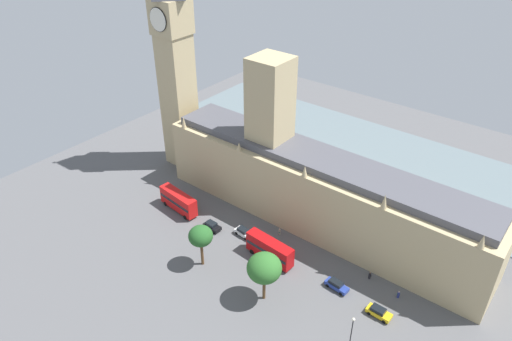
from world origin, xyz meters
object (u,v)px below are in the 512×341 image
object	(u,v)px
clock_tower	(174,54)
car_black_midblock	(212,226)
pedestrian_by_river_gate	(370,276)
plane_tree_near_tower	(201,236)
car_blue_under_trees	(337,285)
pedestrian_far_end	(280,232)
plane_tree_slot_10	(264,268)
double_decker_bus_opposite_hall	(270,249)
car_white_kerbside	(244,232)
parliament_building	(313,185)
double_decker_bus_leading	(179,201)
pedestrian_corner	(398,295)
street_lamp_slot_11	(352,326)
car_yellow_cab_trailing	(379,312)

from	to	relation	value
clock_tower	car_black_midblock	distance (m)	41.97
clock_tower	pedestrian_by_river_gate	xyz separation A→B (m)	(9.07, 59.54, -28.58)
plane_tree_near_tower	car_blue_under_trees	bearing A→B (deg)	113.82
plane_tree_near_tower	pedestrian_far_end	bearing A→B (deg)	158.35
plane_tree_slot_10	double_decker_bus_opposite_hall	bearing A→B (deg)	-148.76
clock_tower	plane_tree_near_tower	world-z (taller)	clock_tower
car_white_kerbside	double_decker_bus_opposite_hall	bearing A→B (deg)	79.69
parliament_building	double_decker_bus_leading	bearing A→B (deg)	-58.02
parliament_building	car_white_kerbside	size ratio (longest dim) A/B	16.67
parliament_building	double_decker_bus_leading	xyz separation A→B (m)	(15.93, -25.51, -6.66)
car_white_kerbside	car_blue_under_trees	size ratio (longest dim) A/B	0.95
pedestrian_by_river_gate	plane_tree_slot_10	bearing A→B (deg)	-61.63
double_decker_bus_opposite_hall	plane_tree_near_tower	bearing A→B (deg)	-42.20
pedestrian_by_river_gate	pedestrian_corner	distance (m)	6.41
plane_tree_near_tower	double_decker_bus_opposite_hall	bearing A→B (deg)	134.14
double_decker_bus_leading	car_black_midblock	size ratio (longest dim) A/B	2.63
street_lamp_slot_11	pedestrian_far_end	bearing A→B (deg)	-121.24
car_black_midblock	car_yellow_cab_trailing	distance (m)	39.06
pedestrian_far_end	plane_tree_near_tower	xyz separation A→B (m)	(16.76, -6.65, 6.39)
plane_tree_near_tower	double_decker_bus_leading	bearing A→B (deg)	-119.86
double_decker_bus_leading	pedestrian_by_river_gate	bearing A→B (deg)	105.52
pedestrian_far_end	pedestrian_corner	size ratio (longest dim) A/B	1.01
double_decker_bus_opposite_hall	pedestrian_by_river_gate	size ratio (longest dim) A/B	6.74
car_blue_under_trees	pedestrian_corner	size ratio (longest dim) A/B	3.04
pedestrian_by_river_gate	clock_tower	bearing A→B (deg)	-122.25
double_decker_bus_opposite_hall	plane_tree_slot_10	world-z (taller)	plane_tree_slot_10
car_yellow_cab_trailing	plane_tree_slot_10	xyz separation A→B (m)	(9.21, -18.23, 6.52)
car_blue_under_trees	pedestrian_far_end	size ratio (longest dim) A/B	3.01
double_decker_bus_leading	plane_tree_slot_10	size ratio (longest dim) A/B	1.06
clock_tower	street_lamp_slot_11	xyz separation A→B (m)	(24.64, 63.86, -24.91)
parliament_building	clock_tower	bearing A→B (deg)	-90.81
double_decker_bus_opposite_hall	car_blue_under_trees	size ratio (longest dim) A/B	2.26
pedestrian_far_end	pedestrian_by_river_gate	distance (m)	21.14
pedestrian_far_end	plane_tree_slot_10	distance (m)	19.48
car_black_midblock	pedestrian_far_end	size ratio (longest dim) A/B	2.61
car_white_kerbside	double_decker_bus_opposite_hall	world-z (taller)	double_decker_bus_opposite_hall
double_decker_bus_leading	pedestrian_corner	world-z (taller)	double_decker_bus_leading
pedestrian_by_river_gate	parliament_building	bearing A→B (deg)	-137.95
street_lamp_slot_11	car_white_kerbside	bearing A→B (deg)	-108.41
street_lamp_slot_11	clock_tower	bearing A→B (deg)	-111.10
car_black_midblock	car_yellow_cab_trailing	bearing A→B (deg)	92.71
parliament_building	pedestrian_by_river_gate	distance (m)	22.30
car_blue_under_trees	pedestrian_corner	world-z (taller)	car_blue_under_trees
double_decker_bus_leading	plane_tree_slot_10	bearing A→B (deg)	80.01
plane_tree_slot_10	double_decker_bus_leading	bearing A→B (deg)	-105.97
car_blue_under_trees	plane_tree_slot_10	xyz separation A→B (m)	(10.20, -9.20, 6.52)
car_blue_under_trees	street_lamp_slot_11	xyz separation A→B (m)	(9.35, 7.97, 3.50)
pedestrian_far_end	plane_tree_near_tower	bearing A→B (deg)	38.46
double_decker_bus_leading	street_lamp_slot_11	distance (m)	49.29
car_yellow_cab_trailing	pedestrian_by_river_gate	distance (m)	9.01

